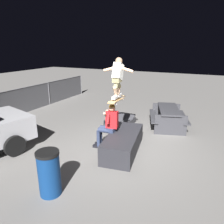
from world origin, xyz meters
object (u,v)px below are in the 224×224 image
object	(u,v)px
skateboard	(117,100)
kicker_ramp	(120,122)
person_sitting_on_ledge	(108,124)
ledge_box_main	(123,143)
skater_airborne	(118,76)
picnic_table_back	(168,115)
trash_bin	(49,173)

from	to	relation	value
skateboard	kicker_ramp	xyz separation A→B (m)	(1.85, 0.71, -1.41)
person_sitting_on_ledge	kicker_ramp	distance (m)	2.24
person_sitting_on_ledge	kicker_ramp	world-z (taller)	person_sitting_on_ledge
skateboard	kicker_ramp	bearing A→B (deg)	20.97
ledge_box_main	kicker_ramp	distance (m)	2.33
skateboard	kicker_ramp	distance (m)	2.44
skater_airborne	picnic_table_back	distance (m)	3.03
skater_airborne	trash_bin	distance (m)	3.16
ledge_box_main	skater_airborne	bearing A→B (deg)	47.64
ledge_box_main	picnic_table_back	bearing A→B (deg)	-16.38
ledge_box_main	skateboard	world-z (taller)	skateboard
ledge_box_main	picnic_table_back	distance (m)	2.70
person_sitting_on_ledge	trash_bin	distance (m)	2.42
ledge_box_main	skater_airborne	world-z (taller)	skater_airborne
kicker_ramp	picnic_table_back	bearing A→B (deg)	-74.46
person_sitting_on_ledge	skater_airborne	bearing A→B (deg)	-34.11
person_sitting_on_ledge	picnic_table_back	world-z (taller)	person_sitting_on_ledge
picnic_table_back	trash_bin	bearing A→B (deg)	164.26
skater_airborne	kicker_ramp	distance (m)	2.85
ledge_box_main	skater_airborne	distance (m)	1.94
person_sitting_on_ledge	picnic_table_back	bearing A→B (deg)	-26.11
kicker_ramp	trash_bin	xyz separation A→B (m)	(-4.45, -0.39, 0.42)
skater_airborne	skateboard	bearing A→B (deg)	-174.83
ledge_box_main	picnic_table_back	world-z (taller)	picnic_table_back
kicker_ramp	trash_bin	bearing A→B (deg)	-175.04
skater_airborne	trash_bin	xyz separation A→B (m)	(-2.65, 0.32, -1.68)
person_sitting_on_ledge	kicker_ramp	xyz separation A→B (m)	(2.06, 0.53, -0.72)
ledge_box_main	trash_bin	world-z (taller)	trash_bin
kicker_ramp	picnic_table_back	size ratio (longest dim) A/B	0.55
ledge_box_main	kicker_ramp	world-z (taller)	ledge_box_main
skater_airborne	picnic_table_back	bearing A→B (deg)	-25.13
kicker_ramp	picnic_table_back	distance (m)	1.90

